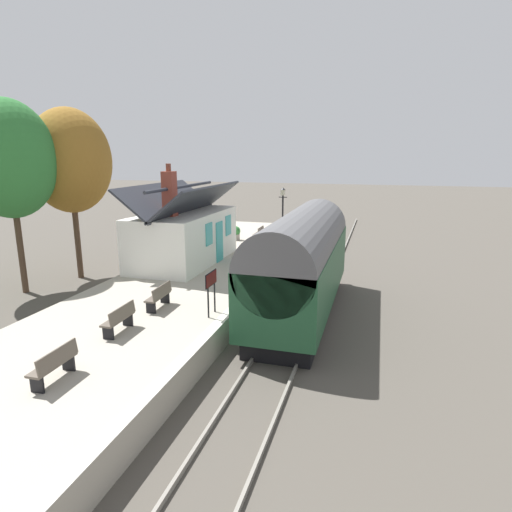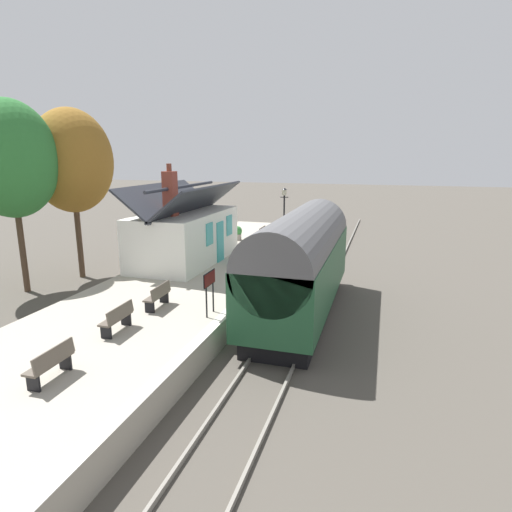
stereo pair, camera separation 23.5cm
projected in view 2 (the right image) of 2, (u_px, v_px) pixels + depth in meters
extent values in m
plane|color=#4C473F|center=(286.00, 301.00, 19.48)|extent=(160.00, 160.00, 0.00)
cube|color=#A39B8C|center=(197.00, 283.00, 20.60)|extent=(32.00, 6.78, 0.95)
cube|color=beige|center=(262.00, 279.00, 19.59)|extent=(32.00, 0.36, 0.02)
cube|color=gray|center=(322.00, 303.00, 19.01)|extent=(52.00, 0.08, 0.14)
cube|color=gray|center=(290.00, 300.00, 19.41)|extent=(52.00, 0.08, 0.14)
cube|color=black|center=(299.00, 307.00, 17.69)|extent=(9.04, 2.29, 0.70)
cube|color=#1E4C2D|center=(300.00, 272.00, 17.34)|extent=(9.82, 2.70, 2.30)
cylinder|color=#515154|center=(301.00, 244.00, 17.07)|extent=(9.82, 2.65, 2.65)
cube|color=black|center=(268.00, 263.00, 17.66)|extent=(8.35, 0.03, 0.80)
cylinder|color=black|center=(312.00, 287.00, 20.43)|extent=(0.70, 2.16, 0.70)
cylinder|color=black|center=(283.00, 335.00, 14.94)|extent=(0.70, 2.16, 0.70)
cube|color=black|center=(319.00, 240.00, 21.84)|extent=(0.04, 2.16, 0.90)
cylinder|color=#F2EDCC|center=(319.00, 258.00, 22.08)|extent=(0.06, 0.24, 0.24)
cube|color=red|center=(318.00, 266.00, 22.23)|extent=(0.16, 2.56, 0.24)
cube|color=white|center=(185.00, 237.00, 22.42)|extent=(6.90, 3.35, 2.62)
cube|color=#2D3038|center=(199.00, 200.00, 21.74)|extent=(7.40, 1.94, 1.54)
cube|color=#2D3038|center=(169.00, 199.00, 22.21)|extent=(7.40, 1.94, 1.54)
cylinder|color=#2D3038|center=(183.00, 187.00, 21.82)|extent=(7.40, 0.16, 0.16)
cube|color=brown|center=(170.00, 194.00, 20.56)|extent=(0.56, 0.56, 2.12)
cylinder|color=brown|center=(169.00, 167.00, 20.27)|extent=(0.24, 0.24, 0.36)
cube|color=teal|center=(220.00, 242.00, 22.62)|extent=(0.90, 0.06, 2.10)
cube|color=teal|center=(210.00, 234.00, 21.17)|extent=(0.80, 0.05, 1.10)
cube|color=teal|center=(229.00, 225.00, 23.78)|extent=(0.80, 0.05, 1.10)
cube|color=brown|center=(260.00, 233.00, 28.31)|extent=(1.41, 0.43, 0.06)
cube|color=brown|center=(263.00, 230.00, 28.21)|extent=(1.40, 0.13, 0.40)
cube|color=black|center=(258.00, 238.00, 27.84)|extent=(0.07, 0.36, 0.44)
cube|color=black|center=(262.00, 235.00, 28.89)|extent=(0.07, 0.36, 0.44)
cube|color=brown|center=(49.00, 363.00, 10.72)|extent=(1.41, 0.43, 0.06)
cube|color=brown|center=(54.00, 356.00, 10.62)|extent=(1.40, 0.14, 0.40)
cube|color=black|center=(33.00, 383.00, 10.25)|extent=(0.07, 0.36, 0.44)
cube|color=black|center=(65.00, 361.00, 11.30)|extent=(0.07, 0.36, 0.44)
cube|color=brown|center=(157.00, 296.00, 15.81)|extent=(1.41, 0.44, 0.06)
cube|color=brown|center=(161.00, 290.00, 15.72)|extent=(1.40, 0.15, 0.40)
cube|color=black|center=(150.00, 307.00, 15.34)|extent=(0.07, 0.36, 0.44)
cube|color=black|center=(164.00, 297.00, 16.39)|extent=(0.07, 0.36, 0.44)
cube|color=brown|center=(116.00, 318.00, 13.65)|extent=(1.41, 0.44, 0.06)
cube|color=brown|center=(120.00, 312.00, 13.55)|extent=(1.40, 0.14, 0.40)
cube|color=black|center=(106.00, 332.00, 13.18)|extent=(0.07, 0.36, 0.44)
cube|color=black|center=(126.00, 319.00, 14.23)|extent=(0.07, 0.36, 0.44)
cylinder|color=gray|center=(238.00, 237.00, 28.42)|extent=(0.50, 0.50, 0.39)
ellipsoid|color=#2D7233|center=(238.00, 231.00, 28.33)|extent=(0.58, 0.58, 0.64)
cone|color=red|center=(238.00, 228.00, 28.28)|extent=(0.13, 0.13, 0.23)
cylinder|color=black|center=(222.00, 233.00, 29.93)|extent=(0.50, 0.50, 0.31)
ellipsoid|color=#3D8438|center=(222.00, 228.00, 29.85)|extent=(0.59, 0.59, 0.56)
cone|color=#F05E47|center=(222.00, 225.00, 29.80)|extent=(0.12, 0.12, 0.24)
cylinder|color=black|center=(268.00, 255.00, 23.35)|extent=(0.46, 0.46, 0.35)
ellipsoid|color=#2D7233|center=(268.00, 249.00, 23.27)|extent=(0.55, 0.55, 0.55)
cone|color=#BF1D66|center=(268.00, 245.00, 23.23)|extent=(0.11, 0.11, 0.22)
cylinder|color=black|center=(284.00, 221.00, 26.25)|extent=(0.10, 0.10, 3.15)
cylinder|color=black|center=(284.00, 197.00, 25.92)|extent=(0.05, 0.50, 0.05)
cube|color=beige|center=(284.00, 192.00, 25.85)|extent=(0.24, 0.24, 0.32)
cone|color=black|center=(284.00, 189.00, 25.80)|extent=(0.32, 0.32, 0.14)
cylinder|color=black|center=(207.00, 302.00, 14.82)|extent=(0.06, 0.06, 1.10)
cylinder|color=black|center=(213.00, 297.00, 15.38)|extent=(0.06, 0.06, 1.10)
cube|color=maroon|center=(209.00, 279.00, 14.92)|extent=(0.90, 0.06, 0.44)
cube|color=black|center=(209.00, 279.00, 14.92)|extent=(0.96, 0.03, 0.50)
cylinder|color=#4C3828|center=(79.00, 238.00, 22.83)|extent=(0.29, 0.29, 4.31)
ellipsoid|color=olive|center=(72.00, 161.00, 21.91)|extent=(4.08, 4.12, 5.26)
cylinder|color=#4C3828|center=(22.00, 247.00, 20.36)|extent=(0.28, 0.28, 4.40)
ellipsoid|color=#2D7233|center=(11.00, 159.00, 19.42)|extent=(4.34, 3.81, 5.32)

